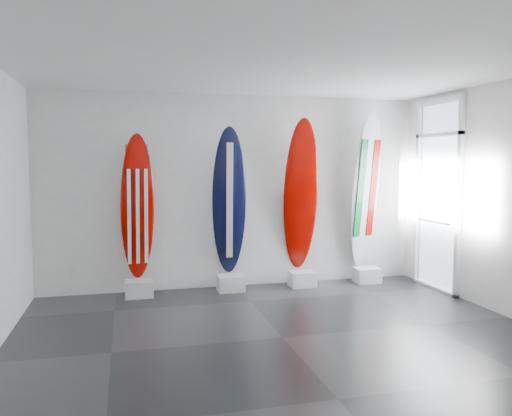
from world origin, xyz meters
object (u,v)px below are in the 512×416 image
object	(u,v)px
surfboard_usa	(137,207)
surfboard_swiss	(301,196)
surfboard_navy	(229,201)
surfboard_italy	(366,189)

from	to	relation	value
surfboard_usa	surfboard_swiss	world-z (taller)	surfboard_swiss
surfboard_navy	surfboard_swiss	world-z (taller)	surfboard_swiss
surfboard_usa	surfboard_italy	world-z (taller)	surfboard_italy
surfboard_usa	surfboard_italy	bearing A→B (deg)	-5.64
surfboard_usa	surfboard_navy	distance (m)	1.36
surfboard_swiss	surfboard_italy	size ratio (longest dim) A/B	0.94
surfboard_italy	surfboard_swiss	bearing A→B (deg)	161.38
surfboard_usa	surfboard_navy	xyz separation A→B (m)	(1.36, 0.00, 0.06)
surfboard_navy	surfboard_italy	distance (m)	2.28
surfboard_usa	surfboard_swiss	distance (m)	2.52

